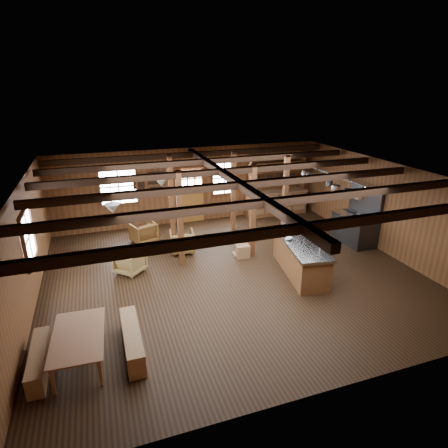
{
  "coord_description": "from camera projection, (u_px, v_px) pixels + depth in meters",
  "views": [
    {
      "loc": [
        -3.23,
        -8.66,
        5.02
      ],
      "look_at": [
        0.0,
        0.72,
        1.23
      ],
      "focal_mm": 30.0,
      "sensor_mm": 36.0,
      "label": 1
    }
  ],
  "objects": [
    {
      "name": "window_back_right",
      "position": [
        224.0,
        178.0,
        14.19
      ],
      "size": [
        1.02,
        0.06,
        1.32
      ],
      "color": "white",
      "rests_on": "wall_back"
    },
    {
      "name": "dining_table",
      "position": [
        82.0,
        348.0,
        7.09
      ],
      "size": [
        1.02,
        1.73,
        0.59
      ],
      "primitive_type": "imported",
      "rotation": [
        0.0,
        0.0,
        1.52
      ],
      "color": "#8D5B40",
      "rests_on": "floor"
    },
    {
      "name": "armchair_c",
      "position": [
        130.0,
        262.0,
        10.41
      ],
      "size": [
        0.98,
        0.98,
        0.64
      ],
      "primitive_type": "imported",
      "rotation": [
        0.0,
        0.0,
        2.34
      ],
      "color": "olive",
      "rests_on": "floor"
    },
    {
      "name": "armchair_b",
      "position": [
        182.0,
        242.0,
        11.67
      ],
      "size": [
        0.83,
        0.85,
        0.68
      ],
      "primitive_type": "imported",
      "rotation": [
        0.0,
        0.0,
        3.0
      ],
      "color": "brown",
      "rests_on": "floor"
    },
    {
      "name": "pot_rack",
      "position": [
        330.0,
        183.0,
        10.73
      ],
      "size": [
        0.37,
        3.0,
        0.39
      ],
      "color": "#2F2F31",
      "rests_on": "ceiling"
    },
    {
      "name": "kitchen_island",
      "position": [
        300.0,
        257.0,
        10.33
      ],
      "size": [
        1.29,
        2.61,
        1.2
      ],
      "rotation": [
        0.0,
        0.0,
        -0.17
      ],
      "color": "brown",
      "rests_on": "floor"
    },
    {
      "name": "armchair_a",
      "position": [
        143.0,
        232.0,
        12.37
      ],
      "size": [
        0.95,
        0.97,
        0.69
      ],
      "primitive_type": "imported",
      "rotation": [
        0.0,
        0.0,
        3.49
      ],
      "color": "brown",
      "rests_on": "floor"
    },
    {
      "name": "bench_aisle",
      "position": [
        132.0,
        340.0,
        7.39
      ],
      "size": [
        0.32,
        1.72,
        0.47
      ],
      "primitive_type": "cube",
      "color": "brown",
      "rests_on": "floor"
    },
    {
      "name": "bowl",
      "position": [
        287.0,
        238.0,
        10.29
      ],
      "size": [
        0.36,
        0.36,
        0.07
      ],
      "primitive_type": "imported",
      "rotation": [
        0.0,
        0.0,
        0.39
      ],
      "color": "silver",
      "rests_on": "kitchen_island"
    },
    {
      "name": "ceiling_joists",
      "position": [
        231.0,
        179.0,
        9.63
      ],
      "size": [
        9.8,
        8.82,
        0.18
      ],
      "color": "black",
      "rests_on": "ceiling"
    },
    {
      "name": "back_counter",
      "position": [
        276.0,
        200.0,
        14.96
      ],
      "size": [
        2.55,
        0.6,
        2.45
      ],
      "color": "brown",
      "rests_on": "floor"
    },
    {
      "name": "timber_posts",
      "position": [
        226.0,
        203.0,
        11.92
      ],
      "size": [
        3.95,
        2.35,
        2.8
      ],
      "color": "#492D14",
      "rests_on": "floor"
    },
    {
      "name": "bench_wall",
      "position": [
        39.0,
        360.0,
        6.89
      ],
      "size": [
        0.29,
        1.52,
        0.42
      ],
      "primitive_type": "cube",
      "color": "brown",
      "rests_on": "floor"
    },
    {
      "name": "step_stool",
      "position": [
        243.0,
        251.0,
        11.34
      ],
      "size": [
        0.47,
        0.35,
        0.39
      ],
      "primitive_type": "cube",
      "rotation": [
        0.0,
        0.0,
        -0.09
      ],
      "color": "brown",
      "rests_on": "floor"
    },
    {
      "name": "back_door",
      "position": [
        192.0,
        199.0,
        14.04
      ],
      "size": [
        1.02,
        0.08,
        2.15
      ],
      "color": "brown",
      "rests_on": "floor"
    },
    {
      "name": "room",
      "position": [
        233.0,
        227.0,
        9.93
      ],
      "size": [
        10.04,
        9.04,
        2.84
      ],
      "color": "black",
      "rests_on": "ground"
    },
    {
      "name": "window_back_left",
      "position": [
        118.0,
        187.0,
        13.0
      ],
      "size": [
        1.32,
        0.06,
        1.32
      ],
      "color": "white",
      "rests_on": "wall_back"
    },
    {
      "name": "commercial_range",
      "position": [
        356.0,
        223.0,
        12.33
      ],
      "size": [
        0.82,
        1.6,
        1.97
      ],
      "color": "#2F2F31",
      "rests_on": "floor"
    },
    {
      "name": "window_left",
      "position": [
        28.0,
        237.0,
        8.79
      ],
      "size": [
        0.14,
        1.24,
        1.32
      ],
      "color": "white",
      "rests_on": "wall_back"
    },
    {
      "name": "counter_pot",
      "position": [
        286.0,
        226.0,
        11.01
      ],
      "size": [
        0.3,
        0.3,
        0.18
      ],
      "primitive_type": "cylinder",
      "color": "silver",
      "rests_on": "kitchen_island"
    },
    {
      "name": "pendant_lamps",
      "position": [
        140.0,
        194.0,
        9.82
      ],
      "size": [
        1.86,
        2.36,
        0.66
      ],
      "color": "#2F2F31",
      "rests_on": "ceiling"
    },
    {
      "name": "notice_boards",
      "position": [
        150.0,
        183.0,
        13.32
      ],
      "size": [
        1.08,
        0.03,
        0.9
      ],
      "color": "silver",
      "rests_on": "wall_back"
    }
  ]
}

